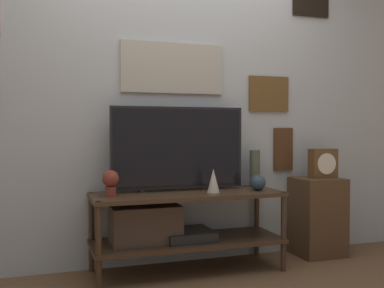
# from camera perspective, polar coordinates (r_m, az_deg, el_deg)

# --- Properties ---
(ground_plane) EXTENTS (12.00, 12.00, 0.00)m
(ground_plane) POSITION_cam_1_polar(r_m,az_deg,el_deg) (3.23, 1.11, -17.33)
(ground_plane) COLOR brown
(wall_back) EXTENTS (6.40, 0.08, 2.70)m
(wall_back) POSITION_cam_1_polar(r_m,az_deg,el_deg) (3.63, -2.03, 6.48)
(wall_back) COLOR #B2BCC6
(wall_back) RESTS_ON ground_plane
(media_console) EXTENTS (1.43, 0.50, 0.59)m
(media_console) POSITION_cam_1_polar(r_m,az_deg,el_deg) (3.36, -2.68, -9.95)
(media_console) COLOR #422D1E
(media_console) RESTS_ON ground_plane
(television) EXTENTS (1.04, 0.05, 0.64)m
(television) POSITION_cam_1_polar(r_m,az_deg,el_deg) (3.42, -1.75, -0.48)
(television) COLOR black
(television) RESTS_ON media_console
(vase_tall_ceramic) EXTENTS (0.08, 0.08, 0.30)m
(vase_tall_ceramic) POSITION_cam_1_polar(r_m,az_deg,el_deg) (3.72, 7.96, -3.09)
(vase_tall_ceramic) COLOR #4C5647
(vase_tall_ceramic) RESTS_ON media_console
(vase_round_glass) EXTENTS (0.12, 0.12, 0.12)m
(vase_round_glass) POSITION_cam_1_polar(r_m,az_deg,el_deg) (3.50, 8.36, -4.87)
(vase_round_glass) COLOR #2D4251
(vase_round_glass) RESTS_ON media_console
(vase_slim_bronze) EXTENTS (0.09, 0.09, 0.18)m
(vase_slim_bronze) POSITION_cam_1_polar(r_m,az_deg,el_deg) (3.34, 2.73, -4.68)
(vase_slim_bronze) COLOR beige
(vase_slim_bronze) RESTS_ON media_console
(decorative_bust) EXTENTS (0.12, 0.12, 0.18)m
(decorative_bust) POSITION_cam_1_polar(r_m,az_deg,el_deg) (3.20, -10.31, -4.66)
(decorative_bust) COLOR brown
(decorative_bust) RESTS_ON media_console
(side_table) EXTENTS (0.38, 0.35, 0.65)m
(side_table) POSITION_cam_1_polar(r_m,az_deg,el_deg) (3.99, 15.66, -8.85)
(side_table) COLOR #513823
(side_table) RESTS_ON ground_plane
(mantel_clock) EXTENTS (0.23, 0.11, 0.25)m
(mantel_clock) POSITION_cam_1_polar(r_m,az_deg,el_deg) (3.94, 16.30, -2.38)
(mantel_clock) COLOR brown
(mantel_clock) RESTS_ON side_table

